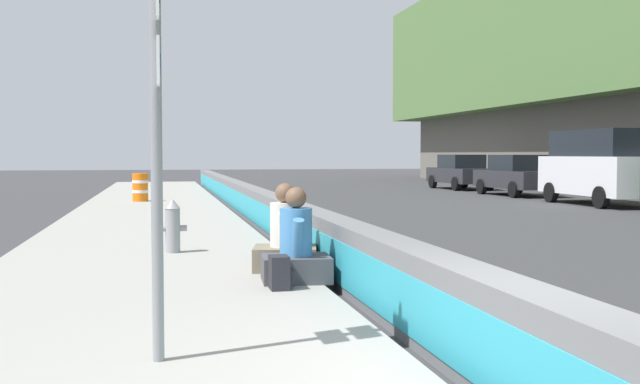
{
  "coord_description": "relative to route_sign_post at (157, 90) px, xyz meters",
  "views": [
    {
      "loc": [
        -4.71,
        2.4,
        1.75
      ],
      "look_at": [
        8.95,
        -0.48,
        1.04
      ],
      "focal_mm": 42.59,
      "sensor_mm": 36.0,
      "label": 1
    }
  ],
  "objects": [
    {
      "name": "parked_car_fourth",
      "position": [
        17.34,
        -14.7,
        -0.88
      ],
      "size": [
        5.13,
        2.17,
        2.56
      ],
      "color": "silver",
      "rests_on": "ground_plane"
    },
    {
      "name": "seated_person_middle",
      "position": [
        4.37,
        -1.7,
        -1.72
      ],
      "size": [
        0.89,
        0.99,
        1.2
      ],
      "color": "#706651",
      "rests_on": "sidewalk_strip"
    },
    {
      "name": "route_sign_post",
      "position": [
        0.0,
        0.0,
        0.0
      ],
      "size": [
        0.44,
        0.09,
        3.6
      ],
      "color": "gray",
      "rests_on": "sidewalk_strip"
    },
    {
      "name": "jersey_barrier",
      "position": [
        -1.25,
        -2.42,
        -1.81
      ],
      "size": [
        76.0,
        0.45,
        0.85
      ],
      "color": "slate",
      "rests_on": "ground_plane"
    },
    {
      "name": "parked_car_midline",
      "position": [
        23.3,
        -14.57,
        -1.37
      ],
      "size": [
        4.56,
        2.07,
        1.71
      ],
      "color": "#28282D",
      "rests_on": "ground_plane"
    },
    {
      "name": "seated_person_foreground",
      "position": [
        3.43,
        -1.69,
        -1.72
      ],
      "size": [
        0.78,
        0.9,
        1.19
      ],
      "color": "#424247",
      "rests_on": "sidewalk_strip"
    },
    {
      "name": "backpack",
      "position": [
        2.89,
        -1.4,
        -1.9
      ],
      "size": [
        0.32,
        0.28,
        0.4
      ],
      "color": "#232328",
      "rests_on": "sidewalk_strip"
    },
    {
      "name": "parked_car_far",
      "position": [
        29.21,
        -14.52,
        -1.37
      ],
      "size": [
        4.56,
        2.06,
        1.71
      ],
      "color": "#28282D",
      "rests_on": "ground_plane"
    },
    {
      "name": "construction_barrel",
      "position": [
        20.41,
        0.66,
        -1.61
      ],
      "size": [
        0.54,
        0.54,
        0.95
      ],
      "color": "orange",
      "rests_on": "sidewalk_strip"
    },
    {
      "name": "fire_hydrant",
      "position": [
        6.57,
        -0.21,
        -1.65
      ],
      "size": [
        0.26,
        0.46,
        0.88
      ],
      "color": "gray",
      "rests_on": "sidewalk_strip"
    }
  ]
}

